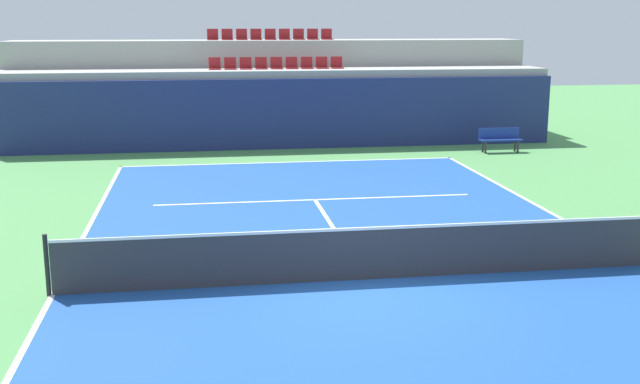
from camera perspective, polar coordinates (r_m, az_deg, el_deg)
The scene contains 13 objects.
ground_plane at distance 14.02m, azimuth 3.47°, elevation -6.48°, with size 80.00×80.00×0.00m, color #4C8C4C.
court_surface at distance 14.02m, azimuth 3.47°, elevation -6.46°, with size 11.00×24.00×0.01m, color #1E4C99.
baseline_far at distance 25.47m, azimuth -2.20°, elevation 2.22°, with size 11.00×0.10×0.00m, color white.
sideline_left at distance 13.97m, azimuth -19.14°, elevation -7.19°, with size 0.10×24.00×0.00m, color white.
service_line_far at distance 20.08m, azimuth -0.37°, elevation -0.58°, with size 8.26×0.10×0.00m, color white.
centre_service_line at distance 17.02m, azimuth 1.20°, elevation -2.98°, with size 0.10×6.40×0.00m, color white.
back_wall at distance 28.12m, azimuth -2.90°, elevation 5.77°, with size 20.42×0.30×2.53m, color navy.
stands_tier_lower at distance 29.44m, azimuth -3.17°, elevation 6.33°, with size 20.42×2.40×2.80m, color #9E9E99.
stands_tier_upper at distance 31.77m, azimuth -3.61°, elevation 7.69°, with size 20.42×2.40×3.82m, color #9E9E99.
seating_row_lower at distance 29.41m, azimuth -3.23°, elevation 9.30°, with size 5.05×0.44×0.44m.
seating_row_upper at distance 31.76m, azimuth -3.68°, elevation 11.37°, with size 5.05×0.44×0.44m.
tennis_net at distance 13.86m, azimuth 3.50°, elevation -4.49°, with size 11.08×0.08×1.07m.
player_bench at distance 28.16m, azimuth 13.13°, elevation 3.91°, with size 1.50×0.40×0.85m.
Camera 1 is at (-2.85, -12.95, 4.55)m, focal length 43.38 mm.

